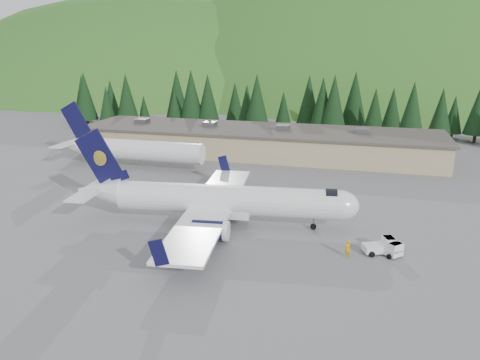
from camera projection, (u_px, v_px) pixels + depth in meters
name	position (u px, v px, depth m)	size (l,w,h in m)	color
ground	(227.00, 225.00, 57.18)	(600.00, 600.00, 0.00)	#5A5A5E
airliner	(219.00, 201.00, 56.46)	(34.70, 32.63, 11.51)	white
second_airliner	(128.00, 149.00, 82.88)	(27.50, 11.00, 10.05)	white
baggage_tug_a	(382.00, 246.00, 49.30)	(3.61, 2.88, 1.73)	white
baggage_tug_b	(390.00, 249.00, 48.82)	(3.18, 3.14, 1.59)	white
terminal_building	(258.00, 141.00, 92.89)	(71.00, 17.00, 6.10)	tan
ramp_worker	(348.00, 249.00, 48.25)	(0.69, 0.45, 1.89)	#DE9F01
tree_line	(266.00, 102.00, 112.66)	(114.75, 18.86, 14.15)	black
hills	(428.00, 239.00, 259.13)	(614.00, 330.00, 300.00)	#1C561A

